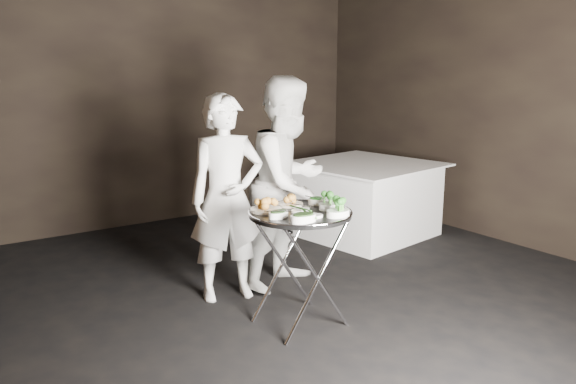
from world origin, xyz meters
TOP-DOWN VIEW (x-y plane):
  - floor at (0.00, 0.00)m, footprint 6.00×7.00m
  - wall_back at (0.00, 3.52)m, footprint 6.00×0.05m
  - wall_right at (3.02, 0.00)m, footprint 0.05×7.00m
  - tray_stand at (0.02, 0.22)m, footprint 0.56×0.47m
  - serving_tray at (0.02, 0.22)m, footprint 0.73×0.73m
  - potato_plate_a at (-0.17, 0.37)m, footprint 0.22×0.22m
  - potato_plate_b at (0.07, 0.42)m, footprint 0.19×0.19m
  - greens_bowl at (0.25, 0.34)m, footprint 0.12×0.12m
  - asparagus_plate_a at (0.03, 0.23)m, footprint 0.17×0.11m
  - asparagus_plate_b at (-0.02, 0.05)m, footprint 0.21×0.15m
  - spinach_bowl_a at (-0.19, 0.18)m, footprint 0.17×0.13m
  - spinach_bowl_b at (-0.12, -0.00)m, footprint 0.19×0.12m
  - broccoli_bowl_a at (0.24, 0.16)m, footprint 0.19×0.14m
  - broccoli_bowl_b at (0.16, -0.02)m, footprint 0.19×0.15m
  - serving_utensils at (0.04, 0.29)m, footprint 0.57×0.43m
  - waiter_left at (-0.16, 0.96)m, footprint 0.67×0.51m
  - waiter_right at (0.41, 0.92)m, footprint 1.03×0.91m
  - dining_table at (1.92, 1.67)m, footprint 1.41×1.41m

SIDE VIEW (x-z plane):
  - floor at x=0.00m, z-range -0.05..0.00m
  - dining_table at x=1.92m, z-range 0.00..0.80m
  - tray_stand at x=0.02m, z-range 0.05..0.87m
  - waiter_left at x=-0.16m, z-range 0.00..1.63m
  - serving_tray at x=0.02m, z-range 0.81..0.84m
  - asparagus_plate_a at x=0.03m, z-range 0.83..0.87m
  - asparagus_plate_b at x=-0.02m, z-range 0.83..0.87m
  - spinach_bowl_a at x=-0.19m, z-range 0.83..0.90m
  - greens_bowl at x=0.25m, z-range 0.83..0.90m
  - potato_plate_b at x=0.07m, z-range 0.83..0.90m
  - broccoli_bowl_a at x=0.24m, z-range 0.83..0.90m
  - broccoli_bowl_b at x=0.16m, z-range 0.83..0.91m
  - spinach_bowl_b at x=-0.12m, z-range 0.83..0.91m
  - potato_plate_a at x=-0.17m, z-range 0.83..0.91m
  - waiter_right at x=0.41m, z-range 0.00..1.76m
  - serving_utensils at x=0.04m, z-range 0.88..0.89m
  - wall_back at x=0.00m, z-range 0.00..3.00m
  - wall_right at x=3.02m, z-range 0.00..3.00m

